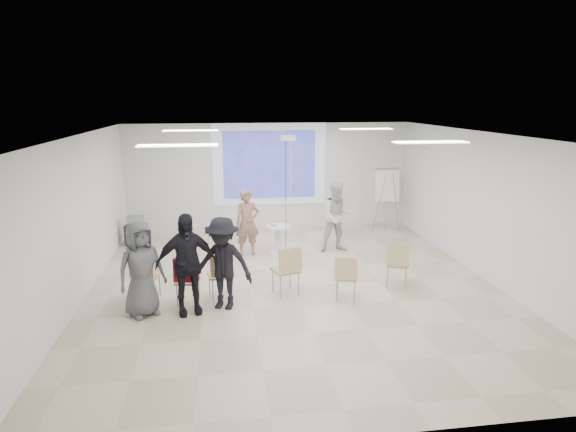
{
  "coord_description": "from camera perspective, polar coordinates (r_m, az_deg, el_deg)",
  "views": [
    {
      "loc": [
        -1.38,
        -8.93,
        3.65
      ],
      "look_at": [
        0.0,
        0.8,
        1.25
      ],
      "focal_mm": 30.0,
      "sensor_mm": 36.0,
      "label": 1
    }
  ],
  "objects": [
    {
      "name": "floor",
      "position": [
        9.77,
        0.67,
        -8.54
      ],
      "size": [
        8.0,
        9.0,
        0.1
      ],
      "primitive_type": "cube",
      "color": "beige",
      "rests_on": "ground"
    },
    {
      "name": "ceiling",
      "position": [
        9.06,
        0.72,
        9.92
      ],
      "size": [
        8.0,
        9.0,
        0.1
      ],
      "primitive_type": "cube",
      "color": "white",
      "rests_on": "wall_back"
    },
    {
      "name": "wall_back",
      "position": [
        13.72,
        -2.21,
        4.7
      ],
      "size": [
        8.0,
        0.1,
        3.0
      ],
      "primitive_type": "cube",
      "color": "silver",
      "rests_on": "floor"
    },
    {
      "name": "wall_left",
      "position": [
        9.57,
        -24.04,
        -0.48
      ],
      "size": [
        0.1,
        9.0,
        3.0
      ],
      "primitive_type": "cube",
      "color": "silver",
      "rests_on": "floor"
    },
    {
      "name": "wall_right",
      "position": [
        10.68,
        22.72,
        1.02
      ],
      "size": [
        0.1,
        9.0,
        3.0
      ],
      "primitive_type": "cube",
      "color": "silver",
      "rests_on": "floor"
    },
    {
      "name": "projection_halo",
      "position": [
        13.61,
        -2.2,
        6.11
      ],
      "size": [
        3.2,
        0.01,
        2.3
      ],
      "primitive_type": "cube",
      "color": "silver",
      "rests_on": "wall_back"
    },
    {
      "name": "projection_image",
      "position": [
        13.59,
        -2.19,
        6.11
      ],
      "size": [
        2.6,
        0.01,
        1.9
      ],
      "primitive_type": "cube",
      "color": "#353BB4",
      "rests_on": "wall_back"
    },
    {
      "name": "pedestal_table",
      "position": [
        11.55,
        -1.2,
        -2.63
      ],
      "size": [
        0.68,
        0.68,
        0.72
      ],
      "rotation": [
        0.0,
        0.0,
        0.19
      ],
      "color": "white",
      "rests_on": "floor"
    },
    {
      "name": "player_left",
      "position": [
        11.41,
        -4.84,
        -0.28
      ],
      "size": [
        0.72,
        0.54,
        1.8
      ],
      "primitive_type": "imported",
      "rotation": [
        0.0,
        0.0,
        0.16
      ],
      "color": "#966F5C",
      "rests_on": "floor"
    },
    {
      "name": "player_right",
      "position": [
        11.73,
        5.93,
        0.37
      ],
      "size": [
        0.94,
        0.76,
        1.92
      ],
      "primitive_type": "imported",
      "rotation": [
        0.0,
        0.0,
        0.02
      ],
      "color": "silver",
      "rests_on": "floor"
    },
    {
      "name": "controller_left",
      "position": [
        11.6,
        -4.05,
        1.41
      ],
      "size": [
        0.05,
        0.11,
        0.04
      ],
      "primitive_type": "cube",
      "rotation": [
        0.0,
        0.0,
        0.16
      ],
      "color": "white",
      "rests_on": "player_left"
    },
    {
      "name": "controller_right",
      "position": [
        11.85,
        4.83,
        2.2
      ],
      "size": [
        0.05,
        0.13,
        0.04
      ],
      "primitive_type": "cube",
      "rotation": [
        0.0,
        0.0,
        0.02
      ],
      "color": "silver",
      "rests_on": "player_right"
    },
    {
      "name": "chair_far_left",
      "position": [
        9.21,
        -16.65,
        -6.5
      ],
      "size": [
        0.53,
        0.55,
        0.95
      ],
      "rotation": [
        0.0,
        0.0,
        -0.2
      ],
      "color": "tan",
      "rests_on": "floor"
    },
    {
      "name": "chair_left_mid",
      "position": [
        8.92,
        -11.95,
        -7.23
      ],
      "size": [
        0.47,
        0.5,
        0.86
      ],
      "rotation": [
        0.0,
        0.0,
        -0.18
      ],
      "color": "tan",
      "rests_on": "floor"
    },
    {
      "name": "chair_left_inner",
      "position": [
        9.03,
        -8.0,
        -6.6
      ],
      "size": [
        0.5,
        0.53,
        0.91
      ],
      "rotation": [
        0.0,
        0.0,
        0.2
      ],
      "color": "tan",
      "rests_on": "floor"
    },
    {
      "name": "chair_center",
      "position": [
        9.07,
        -0.08,
        -6.07
      ],
      "size": [
        0.58,
        0.61,
        0.98
      ],
      "rotation": [
        0.0,
        0.0,
        0.3
      ],
      "color": "tan",
      "rests_on": "floor"
    },
    {
      "name": "chair_right_inner",
      "position": [
        8.97,
        6.9,
        -6.88
      ],
      "size": [
        0.51,
        0.53,
        0.86
      ],
      "rotation": [
        0.0,
        0.0,
        -0.29
      ],
      "color": "tan",
      "rests_on": "floor"
    },
    {
      "name": "chair_right_far",
      "position": [
        9.72,
        12.85,
        -5.23
      ],
      "size": [
        0.58,
        0.6,
        0.94
      ],
      "rotation": [
        0.0,
        0.0,
        -0.37
      ],
      "color": "tan",
      "rests_on": "floor"
    },
    {
      "name": "red_jacket",
      "position": [
        8.7,
        -11.99,
        -6.27
      ],
      "size": [
        0.45,
        0.18,
        0.42
      ],
      "primitive_type": "cube",
      "rotation": [
        0.0,
        0.0,
        -0.18
      ],
      "color": "#B31625",
      "rests_on": "chair_left_mid"
    },
    {
      "name": "laptop",
      "position": [
        9.14,
        -8.1,
        -6.69
      ],
      "size": [
        0.37,
        0.3,
        0.03
      ],
      "primitive_type": "imported",
      "rotation": [
        0.0,
        0.0,
        3.34
      ],
      "color": "black",
      "rests_on": "chair_left_inner"
    },
    {
      "name": "audience_left",
      "position": [
        8.42,
        -12.0,
        -4.75
      ],
      "size": [
        1.32,
        0.96,
        2.06
      ],
      "primitive_type": "imported",
      "rotation": [
        0.0,
        0.0,
        0.22
      ],
      "color": "black",
      "rests_on": "floor"
    },
    {
      "name": "audience_mid",
      "position": [
        8.53,
        -7.75,
        -4.9
      ],
      "size": [
        1.38,
        1.06,
        1.89
      ],
      "primitive_type": "imported",
      "rotation": [
        0.0,
        0.0,
        -0.37
      ],
      "color": "black",
      "rests_on": "floor"
    },
    {
      "name": "audience_outer",
      "position": [
        8.57,
        -17.07,
        -5.39
      ],
      "size": [
        1.09,
        0.99,
        1.87
      ],
      "primitive_type": "imported",
      "rotation": [
        0.0,
        0.0,
        0.55
      ],
      "color": "#59595E",
      "rests_on": "floor"
    },
    {
      "name": "flipchart_easel",
      "position": [
        13.56,
        11.69,
        3.62
      ],
      "size": [
        0.78,
        0.6,
        1.82
      ],
      "rotation": [
        0.0,
        0.0,
        -0.1
      ],
      "color": "#94969C",
      "rests_on": "floor"
    },
    {
      "name": "av_cart",
      "position": [
        12.89,
        -17.55,
        -1.77
      ],
      "size": [
        0.55,
        0.46,
        0.76
      ],
      "rotation": [
        0.0,
        0.0,
        -0.12
      ],
      "color": "black",
      "rests_on": "floor"
    },
    {
      "name": "ceiling_projector",
      "position": [
        10.57,
        0.0,
        8.5
      ],
      "size": [
        0.3,
        0.25,
        3.0
      ],
      "color": "white",
      "rests_on": "ceiling"
    },
    {
      "name": "fluor_panel_nw",
      "position": [
        10.97,
        -11.47,
        9.9
      ],
      "size": [
        1.2,
        0.3,
        0.02
      ],
      "primitive_type": "cube",
      "color": "white",
      "rests_on": "ceiling"
    },
    {
      "name": "fluor_panel_ne",
      "position": [
        11.47,
        9.23,
        10.15
      ],
      "size": [
        1.2,
        0.3,
        0.02
      ],
      "primitive_type": "cube",
      "color": "white",
      "rests_on": "ceiling"
    },
    {
      "name": "fluor_panel_sw",
      "position": [
        7.49,
        -12.91,
        8.16
      ],
      "size": [
        1.2,
        0.3,
        0.02
      ],
      "primitive_type": "cube",
      "color": "white",
      "rests_on": "ceiling"
    },
    {
      "name": "fluor_panel_se",
      "position": [
        8.2,
        16.51,
        8.4
      ],
      "size": [
        1.2,
        0.3,
        0.02
      ],
      "primitive_type": "cube",
      "color": "white",
      "rests_on": "ceiling"
    }
  ]
}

